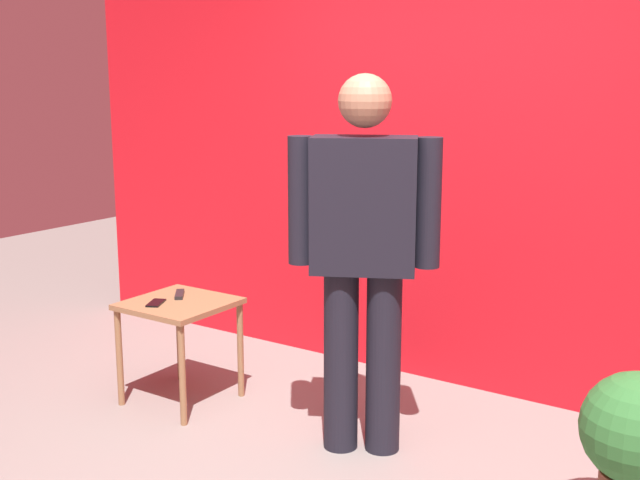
{
  "coord_description": "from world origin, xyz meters",
  "views": [
    {
      "loc": [
        1.89,
        -2.6,
        1.81
      ],
      "look_at": [
        -0.24,
        0.55,
        1.02
      ],
      "focal_mm": 45.54,
      "sensor_mm": 36.0,
      "label": 1
    }
  ],
  "objects_px": {
    "tv_remote": "(180,294)",
    "potted_plant": "(636,443)",
    "standing_person": "(363,247)",
    "side_table": "(179,316)",
    "cell_phone": "(156,303)"
  },
  "relations": [
    {
      "from": "tv_remote",
      "to": "potted_plant",
      "type": "distance_m",
      "value": 2.51
    },
    {
      "from": "standing_person",
      "to": "potted_plant",
      "type": "relative_size",
      "value": 2.63
    },
    {
      "from": "tv_remote",
      "to": "standing_person",
      "type": "bearing_deg",
      "value": -40.73
    },
    {
      "from": "side_table",
      "to": "potted_plant",
      "type": "height_order",
      "value": "potted_plant"
    },
    {
      "from": "cell_phone",
      "to": "tv_remote",
      "type": "distance_m",
      "value": 0.19
    },
    {
      "from": "tv_remote",
      "to": "cell_phone",
      "type": "bearing_deg",
      "value": -128.72
    },
    {
      "from": "standing_person",
      "to": "cell_phone",
      "type": "relative_size",
      "value": 12.55
    },
    {
      "from": "standing_person",
      "to": "tv_remote",
      "type": "height_order",
      "value": "standing_person"
    },
    {
      "from": "standing_person",
      "to": "side_table",
      "type": "height_order",
      "value": "standing_person"
    },
    {
      "from": "standing_person",
      "to": "tv_remote",
      "type": "xyz_separation_m",
      "value": [
        -1.21,
        0.02,
        -0.42
      ]
    },
    {
      "from": "side_table",
      "to": "tv_remote",
      "type": "distance_m",
      "value": 0.14
    },
    {
      "from": "cell_phone",
      "to": "tv_remote",
      "type": "xyz_separation_m",
      "value": [
        -0.0,
        0.19,
        0.01
      ]
    },
    {
      "from": "side_table",
      "to": "tv_remote",
      "type": "bearing_deg",
      "value": 131.45
    },
    {
      "from": "side_table",
      "to": "cell_phone",
      "type": "xyz_separation_m",
      "value": [
        -0.07,
        -0.11,
        0.09
      ]
    },
    {
      "from": "standing_person",
      "to": "side_table",
      "type": "relative_size",
      "value": 3.13
    }
  ]
}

